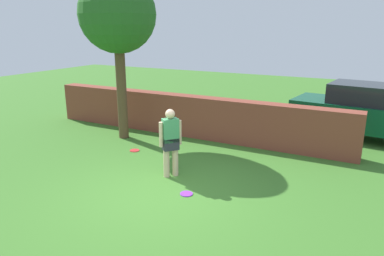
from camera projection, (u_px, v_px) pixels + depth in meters
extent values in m
plane|color=#3D7528|center=(159.00, 195.00, 7.51)|extent=(40.00, 40.00, 0.00)
cube|color=brown|center=(188.00, 116.00, 11.50)|extent=(10.28, 0.50, 1.31)
cylinder|color=brown|center=(121.00, 89.00, 11.02)|extent=(0.31, 0.31, 3.13)
sphere|color=#286023|center=(117.00, 14.00, 10.42)|extent=(2.27, 2.27, 2.27)
cylinder|color=beige|center=(166.00, 160.00, 8.33)|extent=(0.14, 0.14, 0.85)
cylinder|color=beige|center=(175.00, 158.00, 8.41)|extent=(0.14, 0.14, 0.85)
cube|color=#2D2D38|center=(171.00, 144.00, 8.27)|extent=(0.40, 0.42, 0.28)
cube|color=#3F8C59|center=(170.00, 130.00, 8.18)|extent=(0.40, 0.42, 0.55)
sphere|color=beige|center=(170.00, 114.00, 8.07)|extent=(0.22, 0.22, 0.22)
cylinder|color=beige|center=(161.00, 135.00, 8.12)|extent=(0.09, 0.09, 0.58)
cylinder|color=beige|center=(180.00, 132.00, 8.28)|extent=(0.09, 0.09, 0.58)
cube|color=#0C4C2D|center=(362.00, 116.00, 11.23)|extent=(4.39, 2.23, 0.80)
cube|color=#1E2328|center=(365.00, 94.00, 11.03)|extent=(2.18, 1.75, 0.60)
cylinder|color=black|center=(324.00, 116.00, 12.76)|extent=(0.66, 0.30, 0.64)
cylinder|color=black|center=(309.00, 127.00, 11.42)|extent=(0.66, 0.30, 0.64)
cylinder|color=red|center=(135.00, 150.00, 10.19)|extent=(0.27, 0.27, 0.02)
cylinder|color=purple|center=(186.00, 194.00, 7.55)|extent=(0.27, 0.27, 0.02)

